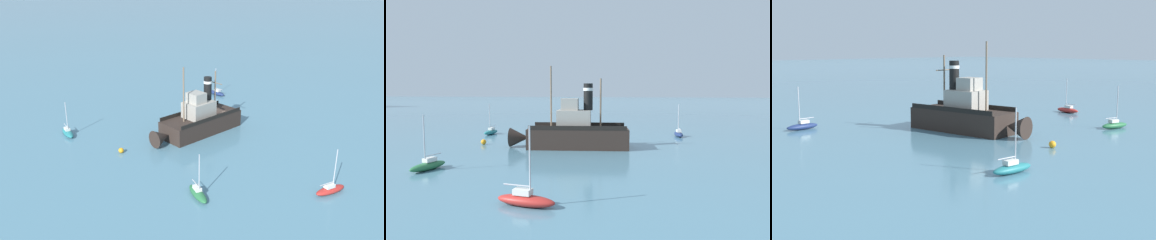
# 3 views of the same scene
# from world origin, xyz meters

# --- Properties ---
(ground_plane) EXTENTS (600.00, 600.00, 0.00)m
(ground_plane) POSITION_xyz_m (0.00, 0.00, 0.00)
(ground_plane) COLOR teal
(old_tugboat) EXTENTS (5.76, 14.69, 9.90)m
(old_tugboat) POSITION_xyz_m (-0.69, 3.47, 1.83)
(old_tugboat) COLOR #2D231E
(old_tugboat) RESTS_ON ground
(sailboat_red) EXTENTS (1.63, 3.92, 4.90)m
(sailboat_red) POSITION_xyz_m (-21.94, 2.32, 0.43)
(sailboat_red) COLOR #B22823
(sailboat_red) RESTS_ON ground
(sailboat_teal) EXTENTS (3.87, 1.38, 4.90)m
(sailboat_teal) POSITION_xyz_m (9.35, 18.70, 0.43)
(sailboat_teal) COLOR #23757A
(sailboat_teal) RESTS_ON ground
(sailboat_green) EXTENTS (3.95, 1.98, 4.90)m
(sailboat_green) POSITION_xyz_m (-14.40, 13.84, 0.43)
(sailboat_green) COLOR #286B3D
(sailboat_green) RESTS_ON ground
(sailboat_navy) EXTENTS (3.88, 1.40, 4.90)m
(sailboat_navy) POSITION_xyz_m (11.95, -10.34, 0.43)
(sailboat_navy) COLOR navy
(sailboat_navy) RESTS_ON ground
(mooring_buoy) EXTENTS (0.68, 0.68, 0.68)m
(mooring_buoy) POSITION_xyz_m (-0.30, 15.35, 0.34)
(mooring_buoy) COLOR orange
(mooring_buoy) RESTS_ON ground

